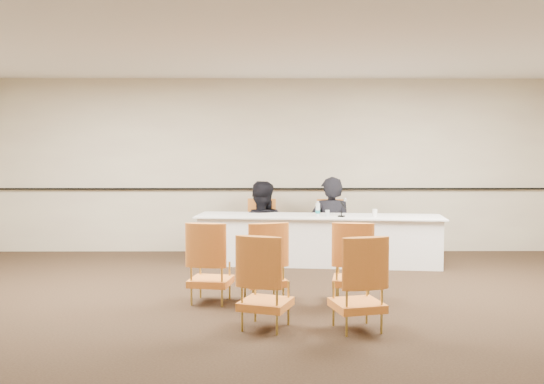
{
  "coord_description": "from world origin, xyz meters",
  "views": [
    {
      "loc": [
        -0.16,
        -6.51,
        1.78
      ],
      "look_at": [
        -0.11,
        2.6,
        1.14
      ],
      "focal_mm": 40.0,
      "sensor_mm": 36.0,
      "label": 1
    }
  ],
  "objects": [
    {
      "name": "floor",
      "position": [
        0.0,
        0.0,
        0.0
      ],
      "size": [
        10.0,
        10.0,
        0.0
      ],
      "primitive_type": "plane",
      "color": "black",
      "rests_on": "ground"
    },
    {
      "name": "drinking_glass",
      "position": [
        0.74,
        2.69,
        0.81
      ],
      "size": [
        0.07,
        0.07,
        0.1
      ],
      "primitive_type": "cylinder",
      "rotation": [
        0.0,
        0.0,
        0.15
      ],
      "color": "silver",
      "rests_on": "panel_table"
    },
    {
      "name": "aud_chair_front_right",
      "position": [
        0.82,
        0.47,
        0.47
      ],
      "size": [
        0.57,
        0.57,
        0.95
      ],
      "primitive_type": null,
      "rotation": [
        0.0,
        0.0,
        -0.16
      ],
      "color": "#C77523",
      "rests_on": "ground"
    },
    {
      "name": "microphone",
      "position": [
        0.94,
        2.62,
        0.9
      ],
      "size": [
        0.19,
        0.23,
        0.28
      ],
      "primitive_type": null,
      "rotation": [
        0.0,
        0.0,
        -0.5
      ],
      "color": "black",
      "rests_on": "panel_table"
    },
    {
      "name": "aud_chair_front_mid",
      "position": [
        -0.22,
        0.45,
        0.47
      ],
      "size": [
        0.62,
        0.62,
        0.95
      ],
      "primitive_type": null,
      "rotation": [
        0.0,
        0.0,
        0.29
      ],
      "color": "#C77523",
      "rests_on": "ground"
    },
    {
      "name": "wall_back",
      "position": [
        0.0,
        4.0,
        1.5
      ],
      "size": [
        10.0,
        0.04,
        3.0
      ],
      "primitive_type": "cube",
      "color": "#B8A890",
      "rests_on": "ground"
    },
    {
      "name": "coffee_cup",
      "position": [
        1.45,
        2.6,
        0.82
      ],
      "size": [
        0.08,
        0.08,
        0.12
      ],
      "primitive_type": "cylinder",
      "rotation": [
        0.0,
        0.0,
        0.04
      ],
      "color": "white",
      "rests_on": "panel_table"
    },
    {
      "name": "panelist_second_chair",
      "position": [
        -0.3,
        3.48,
        0.47
      ],
      "size": [
        0.55,
        0.55,
        0.95
      ],
      "primitive_type": null,
      "rotation": [
        0.0,
        0.0,
        -0.11
      ],
      "color": "#C77523",
      "rests_on": "ground"
    },
    {
      "name": "papers",
      "position": [
        0.93,
        2.74,
        0.76
      ],
      "size": [
        0.34,
        0.28,
        0.0
      ],
      "primitive_type": "cube",
      "rotation": [
        0.0,
        0.0,
        -0.22
      ],
      "color": "white",
      "rests_on": "panel_table"
    },
    {
      "name": "aud_chair_back_mid",
      "position": [
        -0.19,
        -0.59,
        0.47
      ],
      "size": [
        0.64,
        0.64,
        0.95
      ],
      "primitive_type": null,
      "rotation": [
        0.0,
        0.0,
        -0.34
      ],
      "color": "#C77523",
      "rests_on": "ground"
    },
    {
      "name": "wall_rail",
      "position": [
        0.0,
        3.96,
        1.1
      ],
      "size": [
        9.8,
        0.04,
        0.03
      ],
      "primitive_type": "cube",
      "color": "black",
      "rests_on": "wall_back"
    },
    {
      "name": "aud_chair_back_right",
      "position": [
        0.71,
        -0.65,
        0.47
      ],
      "size": [
        0.61,
        0.61,
        0.95
      ],
      "primitive_type": null,
      "rotation": [
        0.0,
        0.0,
        0.24
      ],
      "color": "#C77523",
      "rests_on": "ground"
    },
    {
      "name": "water_bottle",
      "position": [
        0.6,
        2.73,
        0.87
      ],
      "size": [
        0.1,
        0.1,
        0.23
      ],
      "primitive_type": null,
      "rotation": [
        0.0,
        0.0,
        -0.49
      ],
      "color": "teal",
      "rests_on": "panel_table"
    },
    {
      "name": "ceiling",
      "position": [
        0.0,
        0.0,
        3.0
      ],
      "size": [
        10.0,
        10.0,
        0.0
      ],
      "primitive_type": "plane",
      "rotation": [
        3.14,
        0.0,
        0.0
      ],
      "color": "silver",
      "rests_on": "ground"
    },
    {
      "name": "panelist_second",
      "position": [
        -0.3,
        3.48,
        0.35
      ],
      "size": [
        0.93,
        0.74,
        1.82
      ],
      "primitive_type": "imported",
      "rotation": [
        0.0,
        0.0,
        3.08
      ],
      "color": "black",
      "rests_on": "ground"
    },
    {
      "name": "aud_chair_front_left",
      "position": [
        -0.83,
        0.45,
        0.47
      ],
      "size": [
        0.58,
        0.58,
        0.95
      ],
      "primitive_type": null,
      "rotation": [
        0.0,
        0.0,
        -0.18
      ],
      "color": "#C77523",
      "rests_on": "ground"
    },
    {
      "name": "panel_table",
      "position": [
        0.62,
        2.81,
        0.38
      ],
      "size": [
        3.86,
        1.29,
        0.76
      ],
      "primitive_type": null,
      "rotation": [
        0.0,
        0.0,
        -0.11
      ],
      "color": "white",
      "rests_on": "ground"
    },
    {
      "name": "panelist_main",
      "position": [
        0.86,
        3.35,
        0.38
      ],
      "size": [
        0.72,
        0.49,
        1.91
      ],
      "primitive_type": "imported",
      "rotation": [
        0.0,
        0.0,
        3.09
      ],
      "color": "black",
      "rests_on": "ground"
    },
    {
      "name": "panelist_main_chair",
      "position": [
        0.86,
        3.35,
        0.47
      ],
      "size": [
        0.55,
        0.55,
        0.95
      ],
      "primitive_type": null,
      "rotation": [
        0.0,
        0.0,
        -0.11
      ],
      "color": "#C77523",
      "rests_on": "ground"
    }
  ]
}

